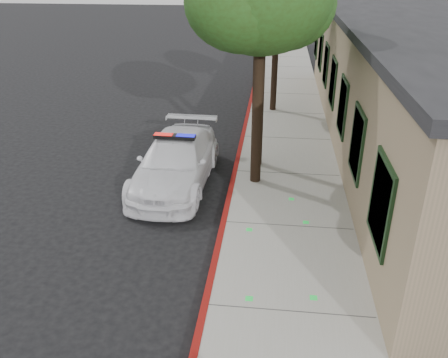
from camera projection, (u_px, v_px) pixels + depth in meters
ground at (202, 310)px, 8.66m from camera, size 120.00×120.00×0.00m
sidewalk at (287, 228)px, 11.14m from camera, size 3.20×60.00×0.15m
red_curb at (224, 224)px, 11.30m from camera, size 0.14×60.00×0.16m
clapboard_building at (446, 87)px, 15.10m from camera, size 7.30×20.89×4.24m
police_car at (176, 161)px, 13.19m from camera, size 2.10×4.88×1.52m
street_tree_mid at (263, 5)px, 12.44m from camera, size 3.34×3.27×6.18m
street_tree_far at (279, 6)px, 17.76m from camera, size 2.92×3.03×5.49m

